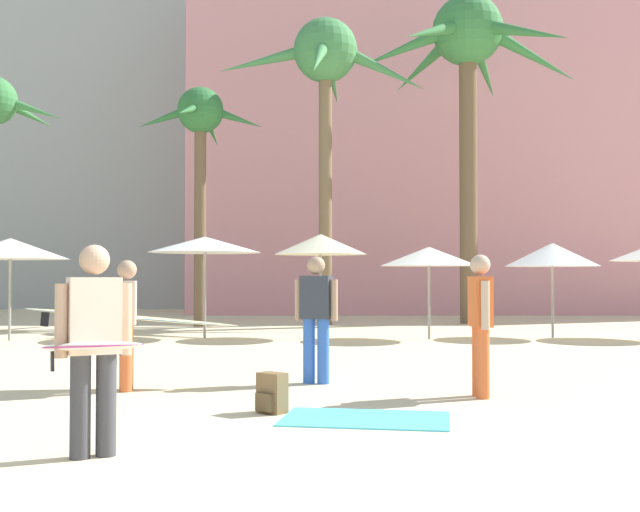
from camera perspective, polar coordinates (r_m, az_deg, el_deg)
ground at (r=5.17m, az=-6.20°, el=-17.56°), size 120.00×120.00×0.00m
hotel_pink at (r=35.27m, az=12.12°, el=7.20°), size 24.50×11.19×13.53m
hotel_tower_gray at (r=43.28m, az=-18.97°, el=16.48°), size 16.67×9.11×29.51m
palm_tree_far_left at (r=23.00m, az=-8.65°, el=8.96°), size 3.68×3.59×6.94m
palm_tree_left at (r=24.02m, az=0.54°, el=13.51°), size 6.34×6.21×9.24m
palm_tree_far_right at (r=25.06m, az=10.95°, el=14.15°), size 6.85×6.14×10.13m
cafe_umbrella_0 at (r=18.05m, az=0.20°, el=0.86°), size 2.17×2.17×2.42m
cafe_umbrella_3 at (r=18.88m, az=16.88°, el=0.09°), size 2.17×2.17×2.22m
cafe_umbrella_4 at (r=18.26m, az=-8.31°, el=0.83°), size 2.65×2.65×2.36m
cafe_umbrella_6 at (r=18.67m, az=-21.68°, el=0.50°), size 2.58×2.58×2.29m
cafe_umbrella_7 at (r=17.86m, az=8.17°, el=-0.03°), size 2.23×2.23×2.11m
beach_towel at (r=7.91m, az=3.54°, el=-11.87°), size 1.80×1.28×0.01m
backpack at (r=8.24m, az=-3.44°, el=-10.08°), size 0.35×0.35×0.42m
person_near_right at (r=6.31m, az=-16.49°, el=-6.16°), size 1.77×2.83×1.68m
person_near_left at (r=10.16m, az=-13.73°, el=-4.49°), size 2.78×0.89×1.64m
person_mid_right at (r=9.40m, az=11.89°, el=-4.56°), size 0.25×0.60×1.69m
person_mid_center at (r=10.39m, az=-0.13°, el=-4.27°), size 0.60×0.33×1.70m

